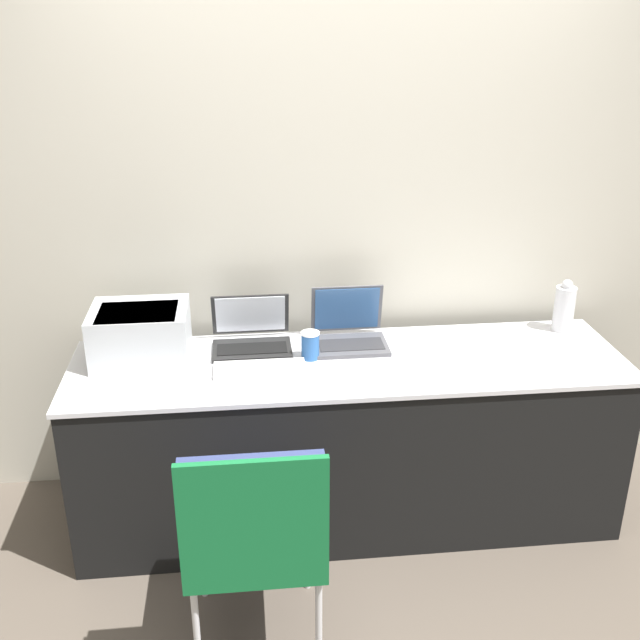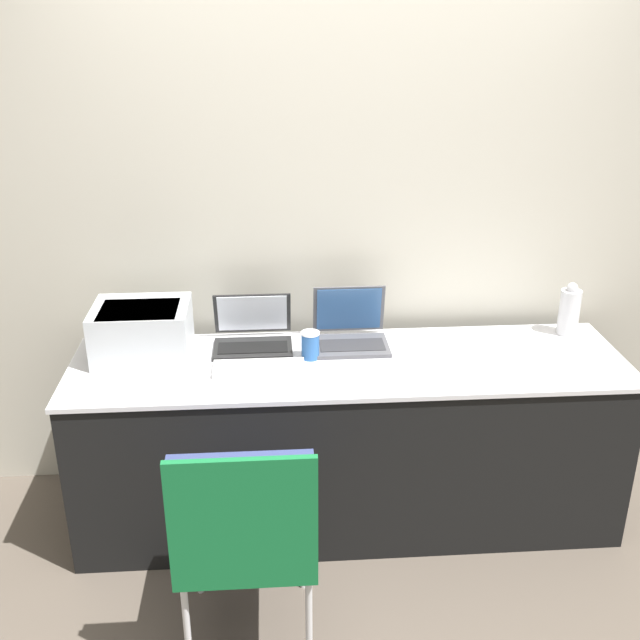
% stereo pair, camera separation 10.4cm
% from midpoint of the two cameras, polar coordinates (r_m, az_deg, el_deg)
% --- Properties ---
extents(ground_plane, '(14.00, 14.00, 0.00)m').
position_cam_midpoint_polar(ground_plane, '(3.34, 3.59, -17.81)').
color(ground_plane, brown).
extents(wall_back, '(8.00, 0.05, 2.60)m').
position_cam_midpoint_polar(wall_back, '(3.40, 2.47, 7.95)').
color(wall_back, '#B7B2A3').
rests_on(wall_back, ground_plane).
extents(table, '(2.35, 0.66, 0.78)m').
position_cam_midpoint_polar(table, '(3.36, 3.05, -9.17)').
color(table, black).
rests_on(table, ground_plane).
extents(printer, '(0.40, 0.32, 0.23)m').
position_cam_midpoint_polar(printer, '(3.25, -12.52, -0.70)').
color(printer, '#B2B7BC').
rests_on(printer, table).
extents(laptop_left, '(0.34, 0.28, 0.22)m').
position_cam_midpoint_polar(laptop_left, '(3.30, -4.25, -1.18)').
color(laptop_left, black).
rests_on(laptop_left, table).
extents(laptop_right, '(0.32, 0.28, 0.24)m').
position_cam_midpoint_polar(laptop_right, '(3.31, 3.25, -0.94)').
color(laptop_right, '#4C4C51').
rests_on(laptop_right, table).
extents(external_keyboard, '(0.38, 0.14, 0.02)m').
position_cam_midpoint_polar(external_keyboard, '(3.09, -3.71, -3.67)').
color(external_keyboard, silver).
rests_on(external_keyboard, table).
extents(coffee_cup, '(0.08, 0.08, 0.12)m').
position_cam_midpoint_polar(coffee_cup, '(3.17, 0.20, -1.93)').
color(coffee_cup, '#285699').
rests_on(coffee_cup, table).
extents(metal_pitcher, '(0.09, 0.09, 0.25)m').
position_cam_midpoint_polar(metal_pitcher, '(3.58, 19.25, 0.67)').
color(metal_pitcher, silver).
rests_on(metal_pitcher, table).
extents(chair, '(0.47, 0.49, 0.92)m').
position_cam_midpoint_polar(chair, '(2.58, -4.55, -15.54)').
color(chair, navy).
rests_on(chair, ground_plane).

